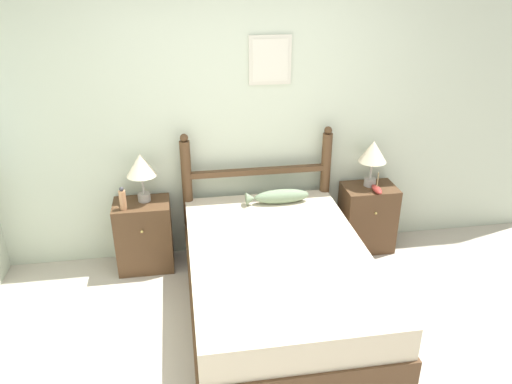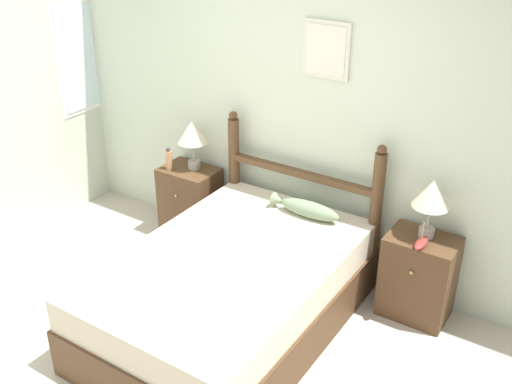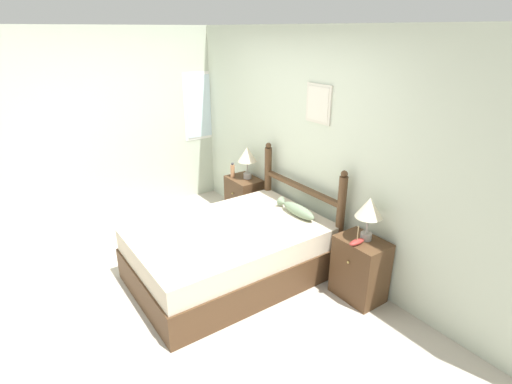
# 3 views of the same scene
# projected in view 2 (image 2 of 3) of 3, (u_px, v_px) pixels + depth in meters

# --- Properties ---
(ground_plane) EXTENTS (16.00, 16.00, 0.00)m
(ground_plane) POSITION_uv_depth(u_px,v_px,m) (153.00, 371.00, 3.88)
(ground_plane) COLOR #B7AD9E
(wall_back) EXTENTS (6.40, 0.08, 2.55)m
(wall_back) POSITION_uv_depth(u_px,v_px,m) (292.00, 109.00, 4.58)
(wall_back) COLOR beige
(wall_back) RESTS_ON ground_plane
(bed) EXTENTS (1.35, 2.01, 0.58)m
(bed) POSITION_uv_depth(u_px,v_px,m) (230.00, 293.00, 4.14)
(bed) COLOR #4C331E
(bed) RESTS_ON ground_plane
(headboard) EXTENTS (1.35, 0.09, 1.20)m
(headboard) POSITION_uv_depth(u_px,v_px,m) (300.00, 195.00, 4.70)
(headboard) COLOR #4C331E
(headboard) RESTS_ON ground_plane
(nightstand_left) EXTENTS (0.48, 0.37, 0.64)m
(nightstand_left) POSITION_uv_depth(u_px,v_px,m) (191.00, 202.00, 5.27)
(nightstand_left) COLOR #4C331E
(nightstand_left) RESTS_ON ground_plane
(nightstand_right) EXTENTS (0.48, 0.37, 0.64)m
(nightstand_right) POSITION_uv_depth(u_px,v_px,m) (418.00, 277.00, 4.26)
(nightstand_right) COLOR #4C331E
(nightstand_right) RESTS_ON ground_plane
(table_lamp_left) EXTENTS (0.25, 0.25, 0.44)m
(table_lamp_left) POSITION_uv_depth(u_px,v_px,m) (193.00, 134.00, 4.99)
(table_lamp_left) COLOR gray
(table_lamp_left) RESTS_ON nightstand_left
(table_lamp_right) EXTENTS (0.25, 0.25, 0.44)m
(table_lamp_right) POSITION_uv_depth(u_px,v_px,m) (432.00, 196.00, 3.99)
(table_lamp_right) COLOR gray
(table_lamp_right) RESTS_ON nightstand_right
(bottle) EXTENTS (0.06, 0.06, 0.20)m
(bottle) POSITION_uv_depth(u_px,v_px,m) (169.00, 159.00, 5.08)
(bottle) COLOR tan
(bottle) RESTS_ON nightstand_left
(model_boat) EXTENTS (0.07, 0.18, 0.19)m
(model_boat) POSITION_uv_depth(u_px,v_px,m) (421.00, 243.00, 4.01)
(model_boat) COLOR maroon
(model_boat) RESTS_ON nightstand_right
(fish_pillow) EXTENTS (0.56, 0.13, 0.12)m
(fish_pillow) POSITION_uv_depth(u_px,v_px,m) (306.00, 209.00, 4.48)
(fish_pillow) COLOR gray
(fish_pillow) RESTS_ON bed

